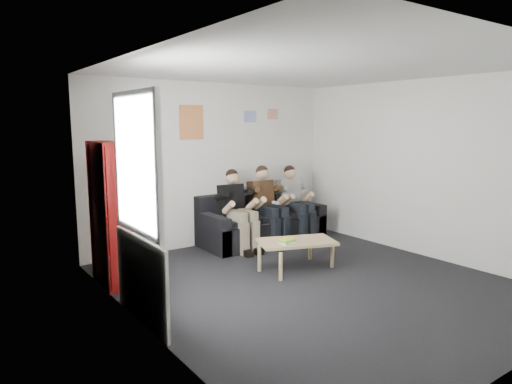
{
  "coord_description": "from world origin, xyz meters",
  "views": [
    {
      "loc": [
        -3.87,
        -4.13,
        2.05
      ],
      "look_at": [
        0.02,
        1.3,
        1.03
      ],
      "focal_mm": 32.0,
      "sensor_mm": 36.0,
      "label": 1
    }
  ],
  "objects_px": {
    "sofa": "(261,224)",
    "coffee_table": "(297,244)",
    "bookshelf": "(110,214)",
    "person_middle": "(268,206)",
    "person_left": "(238,210)",
    "person_right": "(296,203)"
  },
  "relations": [
    {
      "from": "sofa",
      "to": "coffee_table",
      "type": "distance_m",
      "value": 1.6
    },
    {
      "from": "bookshelf",
      "to": "person_middle",
      "type": "relative_size",
      "value": 1.37
    },
    {
      "from": "person_left",
      "to": "person_middle",
      "type": "bearing_deg",
      "value": 6.17
    },
    {
      "from": "bookshelf",
      "to": "person_left",
      "type": "xyz_separation_m",
      "value": [
        2.18,
        0.36,
        -0.26
      ]
    },
    {
      "from": "person_left",
      "to": "sofa",
      "type": "bearing_deg",
      "value": 24.44
    },
    {
      "from": "sofa",
      "to": "bookshelf",
      "type": "bearing_deg",
      "value": -168.6
    },
    {
      "from": "person_middle",
      "to": "person_right",
      "type": "bearing_deg",
      "value": 7.14
    },
    {
      "from": "sofa",
      "to": "coffee_table",
      "type": "relative_size",
      "value": 2.09
    },
    {
      "from": "coffee_table",
      "to": "person_right",
      "type": "bearing_deg",
      "value": 49.91
    },
    {
      "from": "coffee_table",
      "to": "person_middle",
      "type": "distance_m",
      "value": 1.44
    },
    {
      "from": "person_left",
      "to": "person_right",
      "type": "bearing_deg",
      "value": 6.37
    },
    {
      "from": "coffee_table",
      "to": "person_right",
      "type": "relative_size",
      "value": 0.81
    },
    {
      "from": "person_left",
      "to": "person_middle",
      "type": "height_order",
      "value": "person_middle"
    },
    {
      "from": "coffee_table",
      "to": "person_middle",
      "type": "xyz_separation_m",
      "value": [
        0.51,
        1.32,
        0.29
      ]
    },
    {
      "from": "person_left",
      "to": "coffee_table",
      "type": "bearing_deg",
      "value": -79.19
    },
    {
      "from": "person_left",
      "to": "bookshelf",
      "type": "bearing_deg",
      "value": -164.19
    },
    {
      "from": "sofa",
      "to": "person_middle",
      "type": "distance_m",
      "value": 0.41
    },
    {
      "from": "sofa",
      "to": "bookshelf",
      "type": "distance_m",
      "value": 2.91
    },
    {
      "from": "person_left",
      "to": "person_right",
      "type": "height_order",
      "value": "person_left"
    },
    {
      "from": "bookshelf",
      "to": "person_middle",
      "type": "bearing_deg",
      "value": 12.3
    },
    {
      "from": "coffee_table",
      "to": "person_left",
      "type": "bearing_deg",
      "value": 94.47
    },
    {
      "from": "sofa",
      "to": "coffee_table",
      "type": "height_order",
      "value": "sofa"
    }
  ]
}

